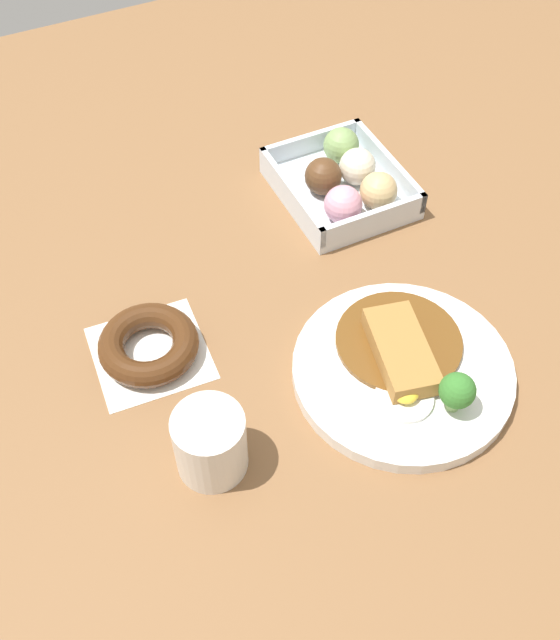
# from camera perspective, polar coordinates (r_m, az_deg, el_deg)

# --- Properties ---
(ground_plane) EXTENTS (1.60, 1.60, 0.00)m
(ground_plane) POSITION_cam_1_polar(r_m,az_deg,el_deg) (0.90, 1.23, -0.43)
(ground_plane) COLOR brown
(curry_plate) EXTENTS (0.25, 0.25, 0.07)m
(curry_plate) POSITION_cam_1_polar(r_m,az_deg,el_deg) (0.86, 9.41, -3.58)
(curry_plate) COLOR white
(curry_plate) RESTS_ON ground_plane
(donut_box) EXTENTS (0.19, 0.16, 0.06)m
(donut_box) POSITION_cam_1_polar(r_m,az_deg,el_deg) (1.05, 4.93, 10.46)
(donut_box) COLOR silver
(donut_box) RESTS_ON ground_plane
(chocolate_ring_donut) EXTENTS (0.14, 0.14, 0.03)m
(chocolate_ring_donut) POSITION_cam_1_polar(r_m,az_deg,el_deg) (0.88, -9.95, -1.89)
(chocolate_ring_donut) COLOR white
(chocolate_ring_donut) RESTS_ON ground_plane
(coffee_mug) EXTENTS (0.07, 0.07, 0.08)m
(coffee_mug) POSITION_cam_1_polar(r_m,az_deg,el_deg) (0.77, -5.32, -9.29)
(coffee_mug) COLOR silver
(coffee_mug) RESTS_ON ground_plane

